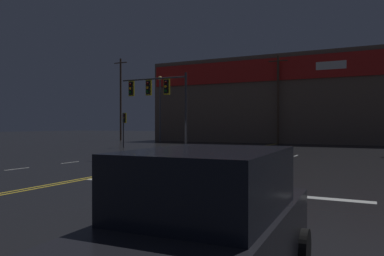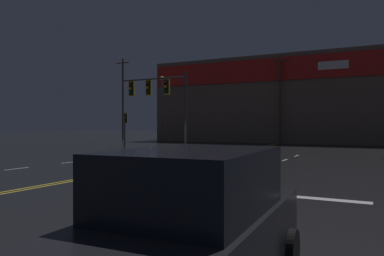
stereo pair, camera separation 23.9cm
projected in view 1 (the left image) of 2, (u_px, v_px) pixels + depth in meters
ground_plane at (166, 164)px, 21.01m from camera, size 200.00×200.00×0.00m
road_markings at (172, 167)px, 19.34m from camera, size 16.13×60.00×0.01m
traffic_signal_median at (157, 93)px, 23.32m from camera, size 4.69×0.36×5.34m
traffic_signal_corner_northwest at (124, 122)px, 36.35m from camera, size 0.42×0.36×3.38m
streetlight_median_approach at (160, 99)px, 48.99m from camera, size 0.56×0.56×8.62m
parked_car at (209, 225)px, 4.60m from camera, size 2.16×4.37×1.88m
building_backdrop at (287, 101)px, 48.74m from camera, size 34.18×10.23×10.70m
utility_pole_row at (274, 95)px, 43.89m from camera, size 47.15×0.26×11.76m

